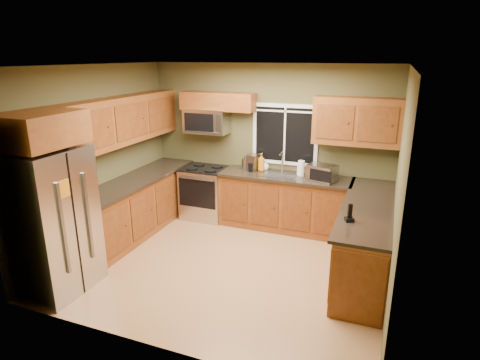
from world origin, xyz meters
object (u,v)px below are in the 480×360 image
Objects in this scene: paper_towel_roll at (301,168)px; soap_bottle_b at (300,169)px; toaster_oven at (322,173)px; coffee_maker at (253,163)px; soap_bottle_a at (261,162)px; soap_bottle_c at (265,165)px; cordless_phone at (350,216)px; range at (205,192)px; microwave at (207,121)px; kettle at (246,163)px; refrigerator at (52,222)px.

soap_bottle_b is at bearing 120.91° from paper_towel_roll.
paper_towel_roll is (-0.37, 0.17, -0.01)m from toaster_oven.
soap_bottle_a is at bearing 9.43° from coffee_maker.
paper_towel_roll is 1.60× the size of soap_bottle_c.
coffee_maker reaches higher than paper_towel_roll.
soap_bottle_a is at bearing 169.48° from toaster_oven.
toaster_oven reaches higher than cordless_phone.
microwave is at bearing 90.02° from range.
kettle is (0.73, -0.03, -0.68)m from microwave.
soap_bottle_a is 1.53× the size of soap_bottle_b.
range is 3.88× the size of kettle.
refrigerator is at bearing -103.97° from range.
soap_bottle_c is at bearing 29.01° from coffee_maker.
range is 4.68× the size of soap_bottle_b.
toaster_oven is at bearing 111.73° from cordless_phone.
refrigerator reaches higher than cordless_phone.
refrigerator reaches higher than soap_bottle_a.
coffee_maker is 1.01× the size of paper_towel_roll.
cordless_phone is (1.92, -1.66, -0.05)m from kettle.
microwave is at bearing 147.56° from cordless_phone.
cordless_phone is at bearing -32.44° from microwave.
toaster_oven is at bearing -24.48° from paper_towel_roll.
microwave reaches higher than soap_bottle_a.
coffee_maker is at bearing -176.92° from soap_bottle_b.
range is 1.06m from coffee_maker.
microwave is (0.69, 2.91, 0.83)m from refrigerator.
paper_towel_roll is (1.70, -0.05, -0.66)m from microwave.
soap_bottle_b is at bearing -5.57° from soap_bottle_c.
range is 3.40× the size of paper_towel_roll.
refrigerator is 10.45× the size of soap_bottle_c.
microwave is 3.23m from cordless_phone.
soap_bottle_a is (1.01, -0.02, -0.64)m from microwave.
refrigerator is 8.98× the size of soap_bottle_b.
soap_bottle_b is (-0.03, 0.05, -0.02)m from paper_towel_roll.
kettle is 0.79× the size of soap_bottle_a.
refrigerator is 3.44m from soap_bottle_c.
coffee_maker reaches higher than soap_bottle_c.
refrigerator is at bearing -103.34° from microwave.
microwave is 1.54× the size of toaster_oven.
kettle is at bearing 63.73° from refrigerator.
soap_bottle_c is at bearing 3.33° from microwave.
toaster_oven is at bearing -7.98° from kettle.
microwave is at bearing -179.98° from soap_bottle_b.
kettle is 2.54m from cordless_phone.
paper_towel_roll is (0.97, -0.02, 0.01)m from kettle.
refrigerator reaches higher than toaster_oven.
toaster_oven is 2.46× the size of soap_bottle_b.
refrigerator is 3.26m from coffee_maker.
soap_bottle_b is (-0.40, 0.22, -0.03)m from toaster_oven.
microwave is at bearing 76.66° from refrigerator.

